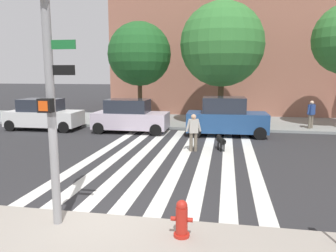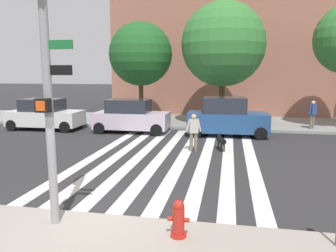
{
  "view_description": "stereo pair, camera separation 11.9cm",
  "coord_description": "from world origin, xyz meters",
  "px_view_note": "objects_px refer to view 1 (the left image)",
  "views": [
    {
      "loc": [
        2.82,
        -6.73,
        3.4
      ],
      "look_at": [
        0.47,
        6.22,
        1.23
      ],
      "focal_mm": 34.61,
      "sensor_mm": 36.0,
      "label": 1
    },
    {
      "loc": [
        2.94,
        -6.71,
        3.4
      ],
      "look_at": [
        0.47,
        6.22,
        1.23
      ],
      "focal_mm": 34.61,
      "sensor_mm": 36.0,
      "label": 2
    }
  ],
  "objects_px": {
    "dog_on_leash": "(221,140)",
    "street_tree_nearest": "(139,54)",
    "parked_car_near_curb": "(44,115)",
    "pedestrian_bystander": "(311,113)",
    "street_tree_middle": "(222,45)",
    "pedestrian_dog_walker": "(193,130)",
    "parked_car_third_in_line": "(226,118)",
    "fire_hydrant": "(182,219)",
    "traffic_light_pole": "(48,67)",
    "parked_car_behind_first": "(130,117)"
  },
  "relations": [
    {
      "from": "dog_on_leash",
      "to": "street_tree_nearest",
      "type": "bearing_deg",
      "value": 129.71
    },
    {
      "from": "parked_car_near_curb",
      "to": "street_tree_nearest",
      "type": "height_order",
      "value": "street_tree_nearest"
    },
    {
      "from": "pedestrian_bystander",
      "to": "street_tree_middle",
      "type": "bearing_deg",
      "value": 173.89
    },
    {
      "from": "pedestrian_dog_walker",
      "to": "pedestrian_bystander",
      "type": "bearing_deg",
      "value": 44.78
    },
    {
      "from": "parked_car_third_in_line",
      "to": "parked_car_near_curb",
      "type": "bearing_deg",
      "value": 179.99
    },
    {
      "from": "fire_hydrant",
      "to": "parked_car_near_curb",
      "type": "height_order",
      "value": "parked_car_near_curb"
    },
    {
      "from": "dog_on_leash",
      "to": "traffic_light_pole",
      "type": "bearing_deg",
      "value": -112.39
    },
    {
      "from": "parked_car_near_curb",
      "to": "parked_car_behind_first",
      "type": "relative_size",
      "value": 1.03
    },
    {
      "from": "fire_hydrant",
      "to": "street_tree_nearest",
      "type": "bearing_deg",
      "value": 108.17
    },
    {
      "from": "parked_car_near_curb",
      "to": "pedestrian_bystander",
      "type": "xyz_separation_m",
      "value": [
        15.75,
        2.32,
        0.19
      ]
    },
    {
      "from": "parked_car_near_curb",
      "to": "dog_on_leash",
      "type": "xyz_separation_m",
      "value": [
        10.64,
        -3.51,
        -0.44
      ]
    },
    {
      "from": "fire_hydrant",
      "to": "parked_car_behind_first",
      "type": "xyz_separation_m",
      "value": [
        -4.61,
        11.69,
        0.4
      ]
    },
    {
      "from": "street_tree_nearest",
      "to": "parked_car_third_in_line",
      "type": "bearing_deg",
      "value": -28.4
    },
    {
      "from": "parked_car_third_in_line",
      "to": "traffic_light_pole",
      "type": "bearing_deg",
      "value": -106.93
    },
    {
      "from": "traffic_light_pole",
      "to": "parked_car_near_curb",
      "type": "height_order",
      "value": "traffic_light_pole"
    },
    {
      "from": "street_tree_middle",
      "to": "pedestrian_dog_walker",
      "type": "relative_size",
      "value": 4.59
    },
    {
      "from": "dog_on_leash",
      "to": "parked_car_near_curb",
      "type": "bearing_deg",
      "value": 161.75
    },
    {
      "from": "parked_car_behind_first",
      "to": "pedestrian_bystander",
      "type": "bearing_deg",
      "value": 12.67
    },
    {
      "from": "pedestrian_dog_walker",
      "to": "parked_car_behind_first",
      "type": "bearing_deg",
      "value": 135.94
    },
    {
      "from": "traffic_light_pole",
      "to": "pedestrian_dog_walker",
      "type": "relative_size",
      "value": 3.54
    },
    {
      "from": "pedestrian_dog_walker",
      "to": "pedestrian_bystander",
      "type": "height_order",
      "value": "pedestrian_bystander"
    },
    {
      "from": "parked_car_third_in_line",
      "to": "street_tree_nearest",
      "type": "height_order",
      "value": "street_tree_nearest"
    },
    {
      "from": "pedestrian_dog_walker",
      "to": "pedestrian_bystander",
      "type": "relative_size",
      "value": 1.0
    },
    {
      "from": "parked_car_third_in_line",
      "to": "dog_on_leash",
      "type": "height_order",
      "value": "parked_car_third_in_line"
    },
    {
      "from": "pedestrian_dog_walker",
      "to": "street_tree_nearest",
      "type": "bearing_deg",
      "value": 121.52
    },
    {
      "from": "street_tree_middle",
      "to": "dog_on_leash",
      "type": "height_order",
      "value": "street_tree_middle"
    },
    {
      "from": "street_tree_middle",
      "to": "street_tree_nearest",
      "type": "bearing_deg",
      "value": 178.27
    },
    {
      "from": "parked_car_near_curb",
      "to": "pedestrian_bystander",
      "type": "relative_size",
      "value": 2.68
    },
    {
      "from": "parked_car_near_curb",
      "to": "parked_car_behind_first",
      "type": "distance_m",
      "value": 5.42
    },
    {
      "from": "parked_car_behind_first",
      "to": "dog_on_leash",
      "type": "relative_size",
      "value": 4.27
    },
    {
      "from": "parked_car_third_in_line",
      "to": "pedestrian_bystander",
      "type": "distance_m",
      "value": 5.44
    },
    {
      "from": "pedestrian_dog_walker",
      "to": "traffic_light_pole",
      "type": "bearing_deg",
      "value": -105.71
    },
    {
      "from": "fire_hydrant",
      "to": "pedestrian_bystander",
      "type": "bearing_deg",
      "value": 67.8
    },
    {
      "from": "parked_car_third_in_line",
      "to": "pedestrian_bystander",
      "type": "xyz_separation_m",
      "value": [
        4.91,
        2.32,
        0.09
      ]
    },
    {
      "from": "traffic_light_pole",
      "to": "dog_on_leash",
      "type": "xyz_separation_m",
      "value": [
        3.35,
        8.13,
        -3.08
      ]
    },
    {
      "from": "parked_car_behind_first",
      "to": "traffic_light_pole",
      "type": "bearing_deg",
      "value": -80.88
    },
    {
      "from": "pedestrian_dog_walker",
      "to": "dog_on_leash",
      "type": "height_order",
      "value": "pedestrian_dog_walker"
    },
    {
      "from": "street_tree_nearest",
      "to": "dog_on_leash",
      "type": "height_order",
      "value": "street_tree_nearest"
    },
    {
      "from": "traffic_light_pole",
      "to": "street_tree_middle",
      "type": "height_order",
      "value": "street_tree_middle"
    },
    {
      "from": "parked_car_near_curb",
      "to": "parked_car_third_in_line",
      "type": "distance_m",
      "value": 10.84
    },
    {
      "from": "fire_hydrant",
      "to": "street_tree_middle",
      "type": "relative_size",
      "value": 0.1
    },
    {
      "from": "parked_car_near_curb",
      "to": "dog_on_leash",
      "type": "relative_size",
      "value": 4.42
    },
    {
      "from": "parked_car_behind_first",
      "to": "street_tree_nearest",
      "type": "distance_m",
      "value": 4.77
    },
    {
      "from": "fire_hydrant",
      "to": "traffic_light_pole",
      "type": "bearing_deg",
      "value": 179.07
    },
    {
      "from": "dog_on_leash",
      "to": "fire_hydrant",
      "type": "bearing_deg",
      "value": -94.27
    },
    {
      "from": "parked_car_near_curb",
      "to": "street_tree_nearest",
      "type": "relative_size",
      "value": 0.68
    },
    {
      "from": "pedestrian_bystander",
      "to": "parked_car_near_curb",
      "type": "bearing_deg",
      "value": -171.61
    },
    {
      "from": "parked_car_near_curb",
      "to": "pedestrian_dog_walker",
      "type": "distance_m",
      "value": 10.24
    },
    {
      "from": "pedestrian_dog_walker",
      "to": "dog_on_leash",
      "type": "bearing_deg",
      "value": 18.92
    },
    {
      "from": "parked_car_near_curb",
      "to": "pedestrian_bystander",
      "type": "bearing_deg",
      "value": 8.39
    }
  ]
}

